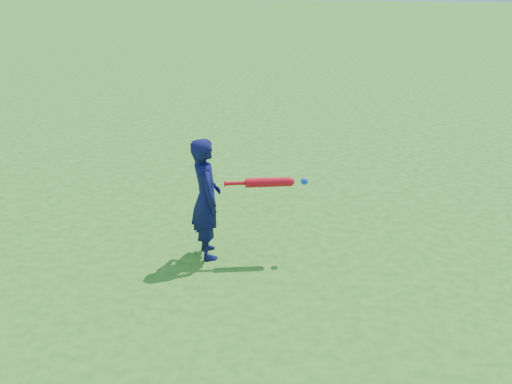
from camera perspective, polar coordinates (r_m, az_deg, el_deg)
ground at (r=6.36m, az=-0.93°, el=-4.26°), size 80.00×80.00×0.00m
child at (r=5.70m, az=-5.01°, el=-0.67°), size 0.46×0.54×1.25m
bat_swing at (r=5.62m, az=1.55°, el=0.98°), size 0.82×0.25×0.09m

